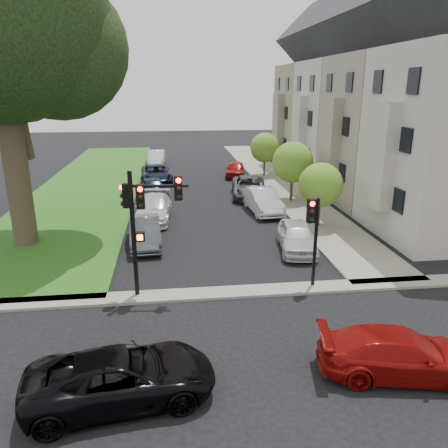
{
  "coord_description": "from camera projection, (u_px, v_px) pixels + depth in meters",
  "views": [
    {
      "loc": [
        -2.29,
        -13.73,
        7.97
      ],
      "look_at": [
        0.0,
        5.0,
        2.0
      ],
      "focal_mm": 35.0,
      "sensor_mm": 36.0,
      "label": 1
    }
  ],
  "objects": [
    {
      "name": "car_cross_near",
      "position": [
        121.0,
        377.0,
        11.44
      ],
      "size": [
        5.23,
        2.97,
        1.38
      ],
      "primitive_type": "imported",
      "rotation": [
        0.0,
        0.0,
        1.71
      ],
      "color": "black",
      "rests_on": "ground"
    },
    {
      "name": "car_parked_6",
      "position": [
        154.0,
        208.0,
        27.03
      ],
      "size": [
        2.42,
        5.27,
        1.49
      ],
      "primitive_type": "imported",
      "rotation": [
        0.0,
        0.0,
        -0.06
      ],
      "color": "silver",
      "rests_on": "ground"
    },
    {
      "name": "car_parked_7",
      "position": [
        153.0,
        188.0,
        32.45
      ],
      "size": [
        2.55,
        4.57,
        1.47
      ],
      "primitive_type": "imported",
      "rotation": [
        0.0,
        0.0,
        0.2
      ],
      "color": "black",
      "rests_on": "ground"
    },
    {
      "name": "car_parked_2",
      "position": [
        250.0,
        187.0,
        32.71
      ],
      "size": [
        3.14,
        5.69,
        1.51
      ],
      "primitive_type": "imported",
      "rotation": [
        0.0,
        0.0,
        -0.12
      ],
      "color": "#3F4247",
      "rests_on": "ground"
    },
    {
      "name": "house_d",
      "position": [
        316.0,
        97.0,
        43.88
      ],
      "size": [
        7.7,
        7.55,
        15.97
      ],
      "color": "gray",
      "rests_on": "ground"
    },
    {
      "name": "small_tree_c",
      "position": [
        265.0,
        148.0,
        39.43
      ],
      "size": [
        2.67,
        2.67,
        4.01
      ],
      "color": "#332C22",
      "rests_on": "ground"
    },
    {
      "name": "small_tree_a",
      "position": [
        320.0,
        185.0,
        25.05
      ],
      "size": [
        2.56,
        2.56,
        3.83
      ],
      "color": "#332C22",
      "rests_on": "ground"
    },
    {
      "name": "car_parked_3",
      "position": [
        235.0,
        169.0,
        40.02
      ],
      "size": [
        2.42,
        4.32,
        1.39
      ],
      "primitive_type": "imported",
      "rotation": [
        0.0,
        0.0,
        -0.2
      ],
      "color": "maroon",
      "rests_on": "ground"
    },
    {
      "name": "grass_strip",
      "position": [
        93.0,
        183.0,
        37.31
      ],
      "size": [
        8.0,
        44.0,
        0.12
      ],
      "primitive_type": "cube",
      "color": "#1C4A12",
      "rests_on": "ground"
    },
    {
      "name": "ground",
      "position": [
        241.0,
        319.0,
        15.66
      ],
      "size": [
        140.0,
        140.0,
        0.0
      ],
      "primitive_type": "plane",
      "color": "black",
      "rests_on": "ground"
    },
    {
      "name": "car_parked_0",
      "position": [
        297.0,
        237.0,
        21.98
      ],
      "size": [
        2.32,
        4.47,
        1.45
      ],
      "primitive_type": "imported",
      "rotation": [
        0.0,
        0.0,
        -0.15
      ],
      "color": "silver",
      "rests_on": "ground"
    },
    {
      "name": "car_parked_5",
      "position": [
        145.0,
        232.0,
        22.71
      ],
      "size": [
        1.9,
        4.54,
        1.46
      ],
      "primitive_type": "imported",
      "rotation": [
        0.0,
        0.0,
        0.08
      ],
      "color": "#3F4247",
      "rests_on": "ground"
    },
    {
      "name": "traffic_signal_secondary",
      "position": [
        313.0,
        226.0,
        17.31
      ],
      "size": [
        0.5,
        0.4,
        3.8
      ],
      "color": "black",
      "rests_on": "ground"
    },
    {
      "name": "house_c",
      "position": [
        344.0,
        99.0,
        36.78
      ],
      "size": [
        7.7,
        7.55,
        15.97
      ],
      "color": "#B6B6B6",
      "rests_on": "ground"
    },
    {
      "name": "car_parked_9",
      "position": [
        157.0,
        158.0,
        45.78
      ],
      "size": [
        1.8,
        4.75,
        1.55
      ],
      "primitive_type": "imported",
      "rotation": [
        0.0,
        0.0,
        -0.04
      ],
      "color": "silver",
      "rests_on": "ground"
    },
    {
      "name": "house_b",
      "position": [
        387.0,
        102.0,
        29.68
      ],
      "size": [
        7.7,
        7.55,
        15.97
      ],
      "color": "gray",
      "rests_on": "ground"
    },
    {
      "name": "sidewalk_cross",
      "position": [
        233.0,
        292.0,
        17.53
      ],
      "size": [
        60.0,
        1.0,
        0.12
      ],
      "primitive_type": "cube",
      "color": "slate",
      "rests_on": "ground"
    },
    {
      "name": "traffic_signal_main",
      "position": [
        143.0,
        212.0,
        16.33
      ],
      "size": [
        2.47,
        0.64,
        5.04
      ],
      "color": "black",
      "rests_on": "ground"
    },
    {
      "name": "sidewalk_right",
      "position": [
        273.0,
        179.0,
        39.14
      ],
      "size": [
        3.5,
        44.0,
        0.12
      ],
      "primitive_type": "cube",
      "color": "slate",
      "rests_on": "ground"
    },
    {
      "name": "car_cross_far",
      "position": [
        400.0,
        354.0,
        12.46
      ],
      "size": [
        4.9,
        2.69,
        1.35
      ],
      "primitive_type": "imported",
      "rotation": [
        0.0,
        0.0,
        1.39
      ],
      "color": "maroon",
      "rests_on": "ground"
    },
    {
      "name": "car_parked_1",
      "position": [
        263.0,
        201.0,
        28.68
      ],
      "size": [
        2.06,
        4.89,
        1.57
      ],
      "primitive_type": "imported",
      "rotation": [
        0.0,
        0.0,
        0.09
      ],
      "color": "silver",
      "rests_on": "ground"
    },
    {
      "name": "car_parked_8",
      "position": [
        157.0,
        174.0,
        37.69
      ],
      "size": [
        2.96,
        5.54,
        1.48
      ],
      "primitive_type": "imported",
      "rotation": [
        0.0,
        0.0,
        0.1
      ],
      "color": "black",
      "rests_on": "ground"
    },
    {
      "name": "small_tree_b",
      "position": [
        293.0,
        162.0,
        30.63
      ],
      "size": [
        2.87,
        2.87,
        4.31
      ],
      "color": "#332C22",
      "rests_on": "ground"
    }
  ]
}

